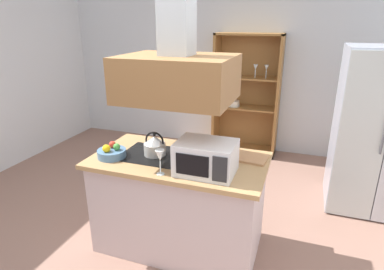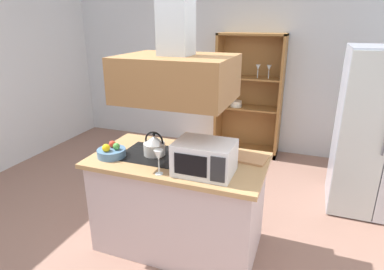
{
  "view_description": "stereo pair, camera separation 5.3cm",
  "coord_description": "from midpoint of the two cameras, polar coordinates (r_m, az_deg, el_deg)",
  "views": [
    {
      "loc": [
        1.02,
        -2.19,
        2.05
      ],
      "look_at": [
        0.05,
        0.57,
        1.0
      ],
      "focal_mm": 30.17,
      "sensor_mm": 36.0,
      "label": 1
    },
    {
      "loc": [
        1.07,
        -2.17,
        2.05
      ],
      "look_at": [
        0.05,
        0.57,
        1.0
      ],
      "focal_mm": 30.17,
      "sensor_mm": 36.0,
      "label": 2
    }
  ],
  "objects": [
    {
      "name": "ground_plane",
      "position": [
        3.17,
        -4.23,
        -20.61
      ],
      "size": [
        7.8,
        7.8,
        0.0
      ],
      "primitive_type": "plane",
      "color": "#8B6556"
    },
    {
      "name": "wall_back",
      "position": [
        5.33,
        9.14,
        11.92
      ],
      "size": [
        6.0,
        0.12,
        2.7
      ],
      "primitive_type": "cube",
      "color": "silver",
      "rests_on": "ground"
    },
    {
      "name": "kitchen_island",
      "position": [
        3.06,
        -1.84,
        -11.8
      ],
      "size": [
        1.54,
        0.85,
        0.9
      ],
      "color": "#BFABAB",
      "rests_on": "ground"
    },
    {
      "name": "range_hood",
      "position": [
        2.63,
        -2.15,
        12.59
      ],
      "size": [
        0.9,
        0.7,
        1.27
      ],
      "color": "olive"
    },
    {
      "name": "refrigerator",
      "position": [
        4.03,
        30.86,
        0.29
      ],
      "size": [
        0.9,
        0.78,
        1.81
      ],
      "color": "#AFB6C6",
      "rests_on": "ground"
    },
    {
      "name": "dish_cabinet",
      "position": [
        5.19,
        10.28,
        5.78
      ],
      "size": [
        1.0,
        0.4,
        1.87
      ],
      "color": "olive",
      "rests_on": "ground"
    },
    {
      "name": "kettle",
      "position": [
        2.9,
        -6.17,
        -1.79
      ],
      "size": [
        0.2,
        0.2,
        0.22
      ],
      "color": "beige",
      "rests_on": "kitchen_island"
    },
    {
      "name": "cutting_board",
      "position": [
        2.88,
        10.21,
        -3.94
      ],
      "size": [
        0.36,
        0.27,
        0.02
      ],
      "primitive_type": "cube",
      "rotation": [
        0.0,
        0.0,
        -0.1
      ],
      "color": "#B37D50",
      "rests_on": "kitchen_island"
    },
    {
      "name": "microwave",
      "position": [
        2.54,
        2.84,
        -4.01
      ],
      "size": [
        0.46,
        0.35,
        0.26
      ],
      "color": "silver",
      "rests_on": "kitchen_island"
    },
    {
      "name": "wine_glass_on_counter",
      "position": [
        2.52,
        -5.34,
        -3.78
      ],
      "size": [
        0.08,
        0.08,
        0.21
      ],
      "color": "silver",
      "rests_on": "kitchen_island"
    },
    {
      "name": "fruit_bowl",
      "position": [
        2.95,
        -13.55,
        -2.91
      ],
      "size": [
        0.25,
        0.25,
        0.14
      ],
      "color": "#4C7299",
      "rests_on": "kitchen_island"
    }
  ]
}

